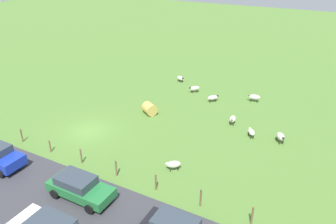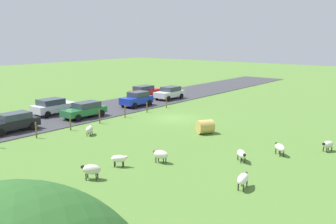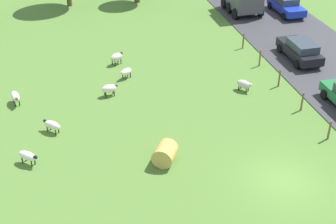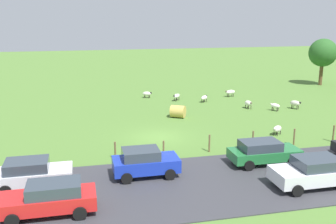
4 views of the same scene
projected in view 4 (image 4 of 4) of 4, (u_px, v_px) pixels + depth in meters
name	position (u px, v px, depth m)	size (l,w,h in m)	color
ground_plane	(158.00, 137.00, 30.13)	(160.00, 160.00, 0.00)	#517A33
road_strip	(191.00, 184.00, 21.66)	(8.00, 80.00, 0.06)	#38383D
sheep_0	(147.00, 94.00, 44.36)	(0.82, 1.12, 0.73)	silver
sheep_1	(176.00, 96.00, 42.85)	(1.16, 1.12, 0.77)	white
sheep_2	(248.00, 103.00, 39.25)	(1.16, 0.68, 0.82)	silver
sheep_3	(204.00, 98.00, 42.16)	(1.14, 1.13, 0.73)	silver
sheep_4	(295.00, 103.00, 39.09)	(1.18, 1.04, 0.87)	beige
sheep_5	(277.00, 129.00, 30.60)	(1.05, 1.14, 0.75)	beige
sheep_6	(275.00, 106.00, 38.32)	(1.03, 0.91, 0.75)	white
sheep_7	(230.00, 92.00, 44.96)	(0.72, 1.33, 0.80)	white
hay_bale_0	(178.00, 111.00, 35.84)	(1.14, 1.14, 1.28)	tan
tree_2	(323.00, 53.00, 51.72)	(3.69, 3.69, 6.21)	brown
fence_post_0	(115.00, 151.00, 25.36)	(0.12, 0.12, 1.21)	brown
fence_post_1	(164.00, 148.00, 26.08)	(0.12, 0.12, 1.03)	brown
fence_post_2	(209.00, 143.00, 26.77)	(0.12, 0.12, 1.24)	brown
fence_post_3	(253.00, 140.00, 27.47)	(0.12, 0.12, 1.28)	brown
fence_post_4	(294.00, 137.00, 28.18)	(0.12, 0.12, 1.23)	brown
fence_post_5	(333.00, 134.00, 28.88)	(0.12, 0.12, 1.28)	brown
car_0	(263.00, 152.00, 24.46)	(2.03, 4.43, 1.50)	#237238
car_2	(145.00, 162.00, 22.57)	(2.03, 3.82, 1.64)	#1933B2
car_4	(313.00, 171.00, 21.21)	(2.22, 4.31, 1.62)	silver
car_6	(49.00, 198.00, 18.21)	(2.00, 4.51, 1.56)	red
car_7	(32.00, 173.00, 21.05)	(2.09, 4.12, 1.57)	silver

